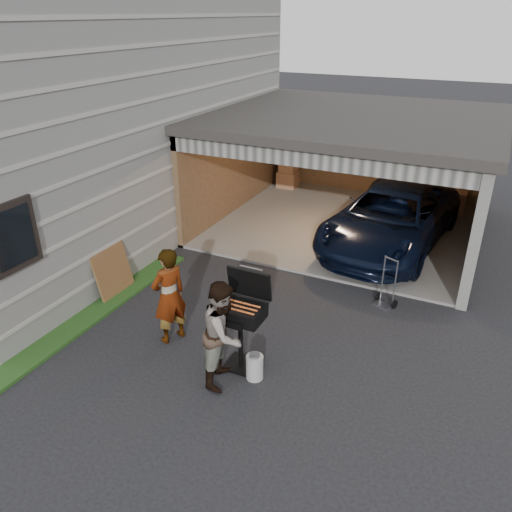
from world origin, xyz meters
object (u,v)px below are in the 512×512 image
Objects in this scene: minivan at (391,221)px; hand_truck at (385,296)px; bbq_grill at (241,314)px; woman at (169,296)px; propane_tank at (255,367)px; man at (224,333)px; plywood_panel at (113,271)px.

minivan is 2.77m from hand_truck.
minivan is at bearing 124.90° from hand_truck.
woman is at bearing 175.84° from bbq_grill.
woman is at bearing -108.85° from minivan.
propane_tank is (0.32, -0.20, -0.75)m from bbq_grill.
man is at bearing -152.54° from propane_tank.
bbq_grill is 3.98× the size of propane_tank.
bbq_grill is at bearing -95.25° from minivan.
bbq_grill reaches higher than plywood_panel.
hand_truck is at bearing -72.40° from minivan.
plywood_panel is at bearing -90.35° from woman.
minivan is 4.82× the size of plywood_panel.
woman is 1.07× the size of bbq_grill.
propane_tank is (1.72, -0.31, -0.66)m from woman.
hand_truck is at bearing 20.90° from plywood_panel.
woman is 1.42m from man.
man is at bearing -21.97° from plywood_panel.
woman reaches higher than plywood_panel.
plywood_panel is 5.31m from hand_truck.
woman is at bearing 61.72° from man.
propane_tank is 3.79m from plywood_panel.
plywood_panel is at bearing -127.68° from minivan.
man is 3.69m from hand_truck.
man reaches higher than bbq_grill.
bbq_grill reaches higher than minivan.
hand_truck is at bearing 153.34° from woman.
woman is at bearing 169.90° from propane_tank.
minivan is at bearing -18.68° from man.
minivan is 12.21× the size of propane_tank.
propane_tank is at bearing -16.78° from plywood_panel.
propane_tank is at bearing -91.67° from minivan.
minivan is at bearing 81.85° from propane_tank.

